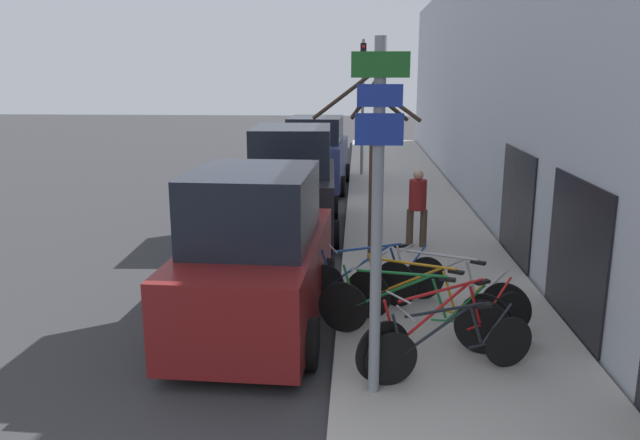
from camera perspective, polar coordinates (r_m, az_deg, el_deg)
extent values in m
plane|color=#333335|center=(14.45, -1.64, -0.98)|extent=(80.00, 80.00, 0.00)
cube|color=#ADA89E|center=(17.16, 7.88, 1.44)|extent=(3.20, 32.00, 0.15)
cube|color=#B2B7C1|center=(17.03, 14.23, 11.85)|extent=(0.20, 32.00, 6.50)
cube|color=black|center=(9.13, 22.34, -2.91)|extent=(0.03, 2.23, 2.04)
cube|color=black|center=(12.18, 17.52, 1.35)|extent=(0.03, 2.23, 2.04)
cylinder|color=gray|center=(6.47, 5.22, -0.44)|extent=(0.12, 0.12, 3.77)
cube|color=#19591E|center=(6.22, 5.56, 13.96)|extent=(0.57, 0.02, 0.25)
cube|color=navy|center=(6.22, 5.50, 11.26)|extent=(0.45, 0.02, 0.22)
cube|color=navy|center=(6.24, 5.43, 8.25)|extent=(0.48, 0.02, 0.32)
cylinder|color=black|center=(7.15, 6.54, -12.51)|extent=(0.60, 0.25, 0.62)
cylinder|color=black|center=(7.83, 16.85, -10.64)|extent=(0.60, 0.25, 0.62)
cylinder|color=black|center=(7.26, 10.74, -9.75)|extent=(0.80, 0.33, 0.51)
cylinder|color=black|center=(7.21, 11.35, -8.07)|extent=(0.93, 0.38, 0.08)
cylinder|color=black|center=(7.50, 14.08, -9.36)|extent=(0.19, 0.10, 0.45)
cylinder|color=black|center=(7.69, 15.20, -10.81)|extent=(0.50, 0.21, 0.08)
cylinder|color=black|center=(7.64, 15.78, -9.22)|extent=(0.38, 0.17, 0.50)
cylinder|color=black|center=(7.07, 7.17, -10.48)|extent=(0.18, 0.09, 0.54)
cube|color=black|center=(7.45, 14.68, -7.58)|extent=(0.22, 0.15, 0.04)
cylinder|color=#99999E|center=(6.99, 7.80, -8.41)|extent=(0.18, 0.42, 0.02)
cylinder|color=black|center=(7.20, 5.78, -11.87)|extent=(0.62, 0.42, 0.72)
cylinder|color=black|center=(8.38, 16.80, -8.66)|extent=(0.62, 0.42, 0.72)
cylinder|color=red|center=(7.48, 10.44, -8.27)|extent=(0.93, 0.62, 0.59)
cylinder|color=red|center=(7.45, 11.10, -6.31)|extent=(1.08, 0.71, 0.09)
cylinder|color=red|center=(7.89, 13.98, -7.51)|extent=(0.21, 0.15, 0.52)
cylinder|color=red|center=(8.14, 15.13, -9.00)|extent=(0.59, 0.39, 0.08)
cylinder|color=red|center=(8.12, 15.73, -7.21)|extent=(0.44, 0.30, 0.58)
cylinder|color=red|center=(7.13, 6.48, -9.47)|extent=(0.21, 0.15, 0.62)
cube|color=black|center=(7.86, 14.61, -5.51)|extent=(0.21, 0.18, 0.04)
cylinder|color=#99999E|center=(7.07, 7.18, -7.02)|extent=(0.26, 0.38, 0.02)
cylinder|color=black|center=(8.44, 2.14, -7.97)|extent=(0.68, 0.25, 0.70)
cylinder|color=black|center=(8.07, 14.63, -9.45)|extent=(0.68, 0.25, 0.70)
cylinder|color=#197233|center=(8.15, 6.74, -6.44)|extent=(0.98, 0.35, 0.58)
cylinder|color=#197233|center=(8.04, 7.41, -4.86)|extent=(1.14, 0.40, 0.09)
cylinder|color=#197233|center=(8.04, 10.85, -7.07)|extent=(0.22, 0.10, 0.50)
cylinder|color=#197233|center=(8.10, 12.37, -9.04)|extent=(0.62, 0.23, 0.08)
cylinder|color=#197233|center=(8.00, 13.11, -7.48)|extent=(0.46, 0.18, 0.56)
cylinder|color=#197233|center=(8.31, 2.75, -6.14)|extent=(0.21, 0.10, 0.61)
cube|color=black|center=(7.93, 11.58, -5.33)|extent=(0.21, 0.14, 0.04)
cylinder|color=#99999E|center=(8.19, 3.38, -4.24)|extent=(0.16, 0.43, 0.02)
cylinder|color=black|center=(8.93, 4.41, -6.78)|extent=(0.63, 0.39, 0.71)
cylinder|color=black|center=(8.27, 14.93, -8.88)|extent=(0.63, 0.39, 0.71)
cylinder|color=orange|center=(8.54, 8.23, -5.50)|extent=(0.85, 0.52, 0.58)
cylinder|color=orange|center=(8.42, 8.81, -4.00)|extent=(0.98, 0.60, 0.09)
cylinder|color=orange|center=(8.33, 11.69, -6.32)|extent=(0.20, 0.14, 0.51)
cylinder|color=orange|center=(8.35, 12.98, -8.34)|extent=(0.53, 0.33, 0.08)
cylinder|color=orange|center=(8.24, 13.63, -6.84)|extent=(0.40, 0.26, 0.57)
cylinder|color=orange|center=(8.79, 4.94, -5.04)|extent=(0.19, 0.13, 0.61)
cube|color=black|center=(8.22, 12.33, -4.65)|extent=(0.21, 0.17, 0.04)
cylinder|color=#99999E|center=(8.66, 5.47, -3.24)|extent=(0.25, 0.39, 0.02)
cylinder|color=black|center=(9.41, 6.96, -5.81)|extent=(0.61, 0.40, 0.70)
cylinder|color=black|center=(8.78, 16.60, -7.71)|extent=(0.61, 0.40, 0.70)
cylinder|color=#B7B7BC|center=(9.04, 10.49, -4.59)|extent=(0.81, 0.53, 0.57)
cylinder|color=#B7B7BC|center=(8.94, 11.04, -3.19)|extent=(0.94, 0.61, 0.09)
cylinder|color=#B7B7BC|center=(8.85, 13.66, -5.33)|extent=(0.19, 0.14, 0.50)
cylinder|color=#B7B7BC|center=(8.87, 14.82, -7.21)|extent=(0.51, 0.34, 0.08)
cylinder|color=#B7B7BC|center=(8.76, 15.42, -5.81)|extent=(0.39, 0.26, 0.56)
cylinder|color=#B7B7BC|center=(9.28, 7.46, -4.17)|extent=(0.18, 0.13, 0.60)
cube|color=black|center=(8.74, 14.26, -3.78)|extent=(0.21, 0.17, 0.04)
cylinder|color=#99999E|center=(9.16, 7.97, -2.49)|extent=(0.26, 0.38, 0.02)
cylinder|color=black|center=(9.26, 0.18, -6.11)|extent=(0.65, 0.24, 0.67)
cylinder|color=black|center=(9.77, 9.54, -5.25)|extent=(0.65, 0.24, 0.67)
cylinder|color=#1E4799|center=(9.32, 3.84, -3.99)|extent=(0.88, 0.31, 0.55)
cylinder|color=#1E4799|center=(9.28, 4.34, -2.56)|extent=(1.02, 0.35, 0.09)
cylinder|color=#1E4799|center=(9.50, 6.89, -3.88)|extent=(0.20, 0.09, 0.48)
cylinder|color=#1E4799|center=(9.65, 7.98, -5.27)|extent=(0.56, 0.20, 0.08)
cylinder|color=#1E4799|center=(9.61, 8.48, -3.89)|extent=(0.42, 0.16, 0.54)
cylinder|color=#1E4799|center=(9.19, 0.67, -4.39)|extent=(0.20, 0.09, 0.58)
cube|color=black|center=(9.46, 7.39, -2.37)|extent=(0.21, 0.14, 0.04)
cylinder|color=#99999E|center=(9.12, 1.18, -2.64)|extent=(0.16, 0.43, 0.02)
cube|color=maroon|center=(8.93, -5.74, -5.17)|extent=(1.92, 4.17, 1.13)
cube|color=black|center=(8.50, -6.12, 1.27)|extent=(1.67, 2.20, 0.99)
cylinder|color=black|center=(10.43, -9.05, -4.95)|extent=(0.25, 0.66, 0.65)
cylinder|color=black|center=(10.14, 0.64, -5.33)|extent=(0.25, 0.66, 0.65)
cylinder|color=black|center=(8.16, -13.63, -10.46)|extent=(0.25, 0.66, 0.65)
cylinder|color=black|center=(7.78, -1.08, -11.29)|extent=(0.25, 0.66, 0.65)
cube|color=black|center=(14.10, -2.50, 1.97)|extent=(2.03, 4.31, 1.26)
cube|color=black|center=(13.75, -2.59, 6.44)|extent=(1.76, 2.27, 1.00)
cylinder|color=black|center=(15.56, -5.60, 1.15)|extent=(0.25, 0.62, 0.61)
cylinder|color=black|center=(15.46, 1.26, 1.13)|extent=(0.25, 0.62, 0.61)
cylinder|color=black|center=(13.03, -6.92, -1.28)|extent=(0.25, 0.62, 0.61)
cylinder|color=black|center=(12.90, 1.28, -1.33)|extent=(0.25, 0.62, 0.61)
cube|color=navy|center=(19.69, -0.35, 5.29)|extent=(1.90, 4.16, 1.31)
cube|color=black|center=(19.41, -0.40, 8.27)|extent=(1.65, 2.19, 0.77)
cylinder|color=black|center=(21.12, -2.36, 4.41)|extent=(0.24, 0.61, 0.61)
cylinder|color=black|center=(20.95, 2.41, 4.34)|extent=(0.24, 0.61, 0.61)
cylinder|color=black|center=(18.63, -3.43, 3.20)|extent=(0.24, 0.61, 0.61)
cylinder|color=black|center=(18.45, 1.97, 3.11)|extent=(0.24, 0.61, 0.61)
cylinder|color=#4C3D2D|center=(12.64, 8.21, -0.73)|extent=(0.14, 0.14, 0.76)
cylinder|color=#4C3D2D|center=(12.66, 9.43, -0.75)|extent=(0.14, 0.14, 0.76)
cylinder|color=maroon|center=(12.50, 8.93, 2.29)|extent=(0.35, 0.35, 0.60)
sphere|color=tan|center=(12.43, 9.00, 4.12)|extent=(0.21, 0.21, 0.21)
cylinder|color=#3D2D23|center=(11.43, 4.92, 2.55)|extent=(0.18, 0.18, 2.58)
cylinder|color=#3D2D23|center=(11.79, 3.98, 10.64)|extent=(0.50, 1.15, 0.65)
cylinder|color=#3D2D23|center=(11.59, 4.00, 10.87)|extent=(0.50, 0.78, 0.75)
cylinder|color=#3D2D23|center=(11.28, 7.17, 10.41)|extent=(0.85, 0.10, 0.63)
cylinder|color=#3D2D23|center=(11.41, 6.56, 10.20)|extent=(0.66, 0.39, 0.52)
cylinder|color=#3D2D23|center=(11.57, 2.18, 11.34)|extent=(1.21, 0.75, 0.94)
cylinder|color=gray|center=(21.41, 3.91, 10.15)|extent=(0.10, 0.10, 4.50)
cube|color=black|center=(21.28, 3.99, 14.98)|extent=(0.20, 0.16, 0.64)
sphere|color=red|center=(21.20, 4.00, 15.53)|extent=(0.11, 0.11, 0.11)
sphere|color=orange|center=(21.19, 3.99, 14.99)|extent=(0.11, 0.11, 0.11)
sphere|color=green|center=(21.19, 3.98, 14.45)|extent=(0.11, 0.11, 0.11)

